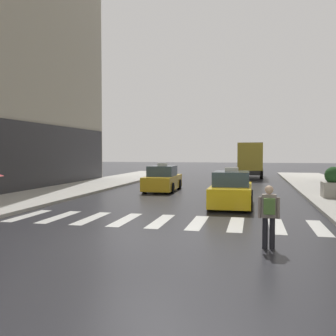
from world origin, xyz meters
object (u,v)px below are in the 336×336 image
at_px(taxi_lead, 231,191).
at_px(pedestrian_with_backpack, 269,212).
at_px(planter_mid_block, 333,184).
at_px(taxi_second, 163,180).
at_px(box_truck, 251,159).

bearing_deg(taxi_lead, pedestrian_with_backpack, -79.75).
bearing_deg(planter_mid_block, taxi_lead, -146.63).
bearing_deg(taxi_second, planter_mid_block, -15.25).
relative_size(taxi_lead, taxi_second, 0.99).
distance_m(taxi_lead, taxi_second, 7.63).
xyz_separation_m(taxi_lead, taxi_second, (-4.73, 5.99, 0.00)).
xyz_separation_m(taxi_lead, box_truck, (0.76, 19.73, 1.13)).
height_order(taxi_second, pedestrian_with_backpack, taxi_second).
relative_size(box_truck, pedestrian_with_backpack, 4.59).
bearing_deg(taxi_second, box_truck, 68.22).
bearing_deg(box_truck, taxi_lead, -92.22).
height_order(pedestrian_with_backpack, planter_mid_block, planter_mid_block).
relative_size(taxi_lead, planter_mid_block, 2.84).
bearing_deg(pedestrian_with_backpack, box_truck, 91.28).
relative_size(taxi_second, pedestrian_with_backpack, 2.78).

